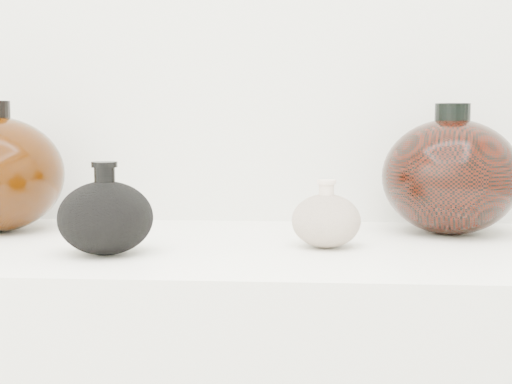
{
  "coord_description": "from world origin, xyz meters",
  "views": [
    {
      "loc": [
        0.11,
        -0.13,
        1.1
      ],
      "look_at": [
        0.04,
        0.92,
        0.98
      ],
      "focal_mm": 50.0,
      "sensor_mm": 36.0,
      "label": 1
    }
  ],
  "objects": [
    {
      "name": "cream_gourd_vase",
      "position": [
        0.14,
        0.93,
        0.94
      ],
      "size": [
        0.13,
        0.13,
        0.1
      ],
      "color": "beige",
      "rests_on": "display_counter"
    },
    {
      "name": "right_round_pot",
      "position": [
        0.36,
        1.07,
        1.0
      ],
      "size": [
        0.28,
        0.28,
        0.22
      ],
      "color": "black",
      "rests_on": "display_counter"
    },
    {
      "name": "black_gourd_vase",
      "position": [
        -0.17,
        0.86,
        0.95
      ],
      "size": [
        0.14,
        0.14,
        0.13
      ],
      "color": "black",
      "rests_on": "display_counter"
    }
  ]
}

